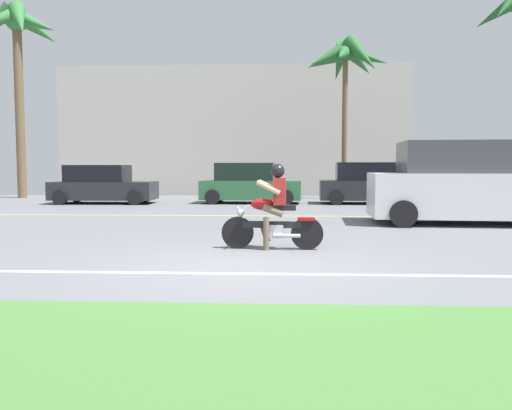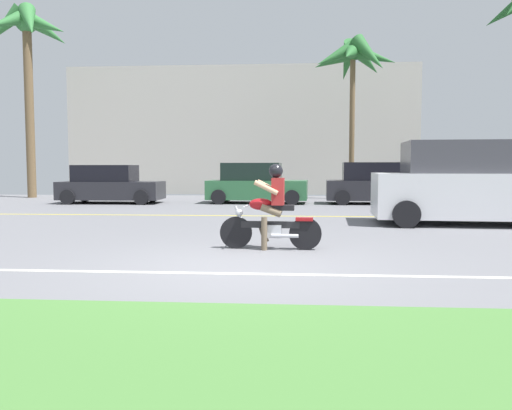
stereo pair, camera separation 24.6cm
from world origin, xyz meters
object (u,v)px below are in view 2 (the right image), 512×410
at_px(palm_tree_1, 353,61).
at_px(parked_car_0, 110,185).
at_px(palm_tree_0, 27,37).
at_px(suv_nearby, 472,184).
at_px(motorcyclist, 271,213).
at_px(parked_car_2, 379,185).
at_px(parked_car_1, 256,184).

bearing_deg(palm_tree_1, parked_car_0, -162.11).
xyz_separation_m(parked_car_0, palm_tree_0, (-4.87, 3.30, 6.55)).
xyz_separation_m(suv_nearby, parked_car_0, (-11.52, 6.56, -0.29)).
bearing_deg(motorcyclist, palm_tree_1, 78.29).
height_order(motorcyclist, palm_tree_0, palm_tree_0).
xyz_separation_m(suv_nearby, palm_tree_0, (-16.39, 9.85, 6.25)).
relative_size(suv_nearby, parked_car_2, 1.17).
relative_size(motorcyclist, suv_nearby, 0.36).
bearing_deg(palm_tree_0, suv_nearby, -31.01).
height_order(palm_tree_0, palm_tree_1, palm_tree_0).
distance_m(parked_car_0, parked_car_1, 5.68).
bearing_deg(palm_tree_0, parked_car_0, -34.08).
relative_size(motorcyclist, palm_tree_0, 0.20).
distance_m(parked_car_1, parked_car_2, 4.72).
height_order(parked_car_0, palm_tree_1, palm_tree_1).
bearing_deg(motorcyclist, suv_nearby, 41.63).
distance_m(parked_car_1, palm_tree_1, 7.07).
distance_m(motorcyclist, parked_car_2, 11.71).
relative_size(suv_nearby, palm_tree_0, 0.56).
height_order(suv_nearby, palm_tree_0, palm_tree_0).
xyz_separation_m(motorcyclist, palm_tree_1, (2.88, 13.89, 5.31)).
xyz_separation_m(palm_tree_0, palm_tree_1, (14.52, -0.18, -1.31)).
xyz_separation_m(motorcyclist, palm_tree_0, (-11.64, 14.07, 6.62)).
bearing_deg(suv_nearby, parked_car_0, 150.35).
bearing_deg(parked_car_1, palm_tree_0, 164.89).
relative_size(suv_nearby, parked_car_1, 1.25).
bearing_deg(palm_tree_0, motorcyclist, -50.41).
distance_m(parked_car_1, palm_tree_0, 12.71).
distance_m(motorcyclist, palm_tree_0, 19.42).
distance_m(motorcyclist, parked_car_0, 12.72).
bearing_deg(palm_tree_1, parked_car_1, -146.22).
bearing_deg(parked_car_1, palm_tree_1, 33.78).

